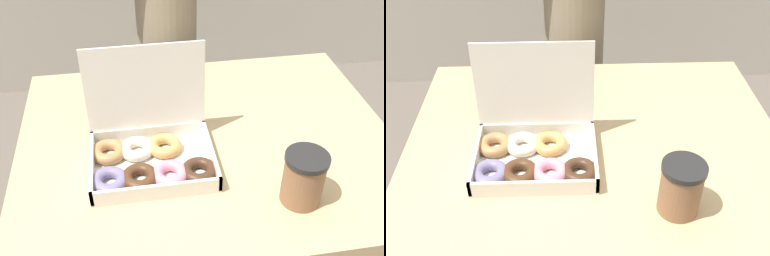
# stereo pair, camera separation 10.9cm
# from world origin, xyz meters

# --- Properties ---
(table) EXTENTS (0.96, 0.78, 0.72)m
(table) POSITION_xyz_m (0.00, 0.00, 0.36)
(table) COLOR tan
(table) RESTS_ON ground_plane
(donut_box) EXTENTS (0.32, 0.24, 0.26)m
(donut_box) POSITION_xyz_m (-0.16, -0.07, 0.76)
(donut_box) COLOR white
(donut_box) RESTS_ON table
(coffee_cup) EXTENTS (0.09, 0.09, 0.12)m
(coffee_cup) POSITION_xyz_m (0.16, -0.24, 0.78)
(coffee_cup) COLOR #8C6042
(coffee_cup) RESTS_ON table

